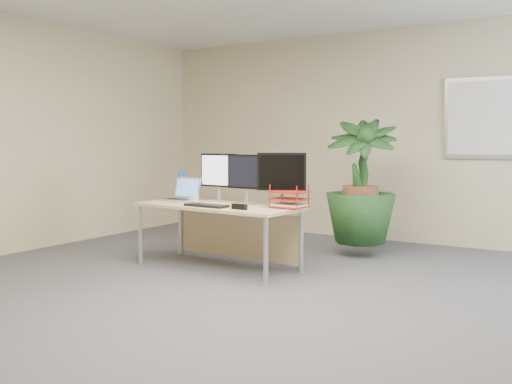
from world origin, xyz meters
The scene contains 17 objects.
floor centered at (0.00, 0.00, 0.00)m, with size 8.00×8.00×0.00m, color #4A4A4F.
back_wall centered at (0.00, 4.00, 1.35)m, with size 7.00×0.04×2.70m, color #C9B88E.
whiteboard centered at (1.20, 3.97, 1.55)m, with size 1.30×0.04×0.95m.
desk centered at (-1.04, 1.59, 0.51)m, with size 1.72×0.81×0.65m.
floor_plant centered at (-0.07, 2.85, 0.75)m, with size 0.84×0.84×1.50m, color #143717.
monitor_left centered at (-1.22, 1.77, 0.94)m, with size 0.45×0.21×0.50m.
monitor_right centered at (-0.84, 1.72, 0.93)m, with size 0.45×0.20×0.50m.
monitor_dark centered at (-0.41, 1.67, 0.95)m, with size 0.44×0.25×0.52m.
laptop centered at (-1.62, 1.64, 0.71)m, with size 0.36×0.32×0.25m.
keyboard centered at (-1.04, 1.30, 0.66)m, with size 0.45×0.15×0.03m, color black.
coffee_mug centered at (-1.32, 1.47, 0.69)m, with size 0.12×0.08×0.09m.
spiral_notebook centered at (-1.09, 1.48, 0.65)m, with size 0.26×0.20×0.01m, color white.
orange_pen centered at (-1.06, 1.49, 0.66)m, with size 0.01×0.01×0.13m, color orange.
yellow_highlighter centered at (-0.88, 1.46, 0.66)m, with size 0.02×0.02×0.13m, color yellow.
water_bottle centered at (-1.73, 1.78, 0.79)m, with size 0.08×0.08×0.31m.
letter_tray centered at (-0.30, 1.62, 0.72)m, with size 0.34×0.27×0.15m.
stapler centered at (-0.64, 1.27, 0.67)m, with size 0.16×0.04×0.05m, color black.
Camera 1 is at (2.25, -3.11, 1.27)m, focal length 40.00 mm.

